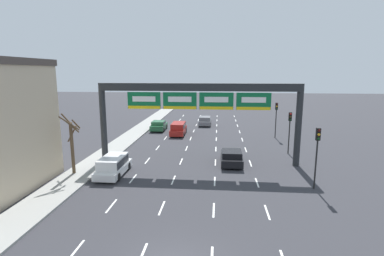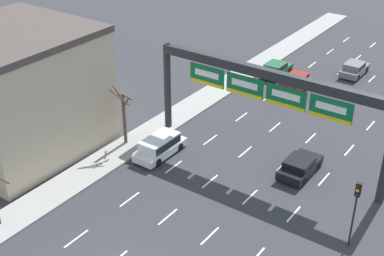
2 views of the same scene
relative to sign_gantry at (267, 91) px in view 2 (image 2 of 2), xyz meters
name	(u,v)px [view 2 (image 2 of 2)]	position (x,y,z in m)	size (l,w,h in m)	color
sidewalk_left	(14,218)	(-9.65, -15.67, -5.73)	(2.80, 110.00, 0.15)	#999993
lane_dashes	(247,173)	(0.00, -2.17, -5.80)	(10.02, 67.00, 0.01)	white
sign_gantry	(267,91)	(0.00, 0.00, 0.00)	(18.68, 0.70, 7.49)	#232628
building_near	(15,91)	(-16.80, -9.01, -1.05)	(10.90, 11.45, 9.48)	#C6B293
suv_red	(293,84)	(-3.54, 12.64, -4.88)	(1.89, 4.76, 1.65)	maroon
suv_white	(160,145)	(-6.82, -3.91, -4.92)	(1.90, 4.63, 1.58)	silver
car_black	(300,166)	(3.15, -0.08, -5.09)	(1.97, 4.10, 1.33)	black
car_grey	(354,68)	(-0.25, 20.14, -5.04)	(1.91, 4.10, 1.42)	slate
car_green	(276,69)	(-6.81, 15.36, -5.05)	(1.97, 4.00, 1.41)	#235B38
traffic_light_near_gantry	(356,202)	(9.00, -5.53, -2.54)	(0.30, 0.35, 4.57)	black
tree_bare_second	(124,113)	(-10.09, -4.23, -2.99)	(1.50, 1.52, 5.15)	brown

